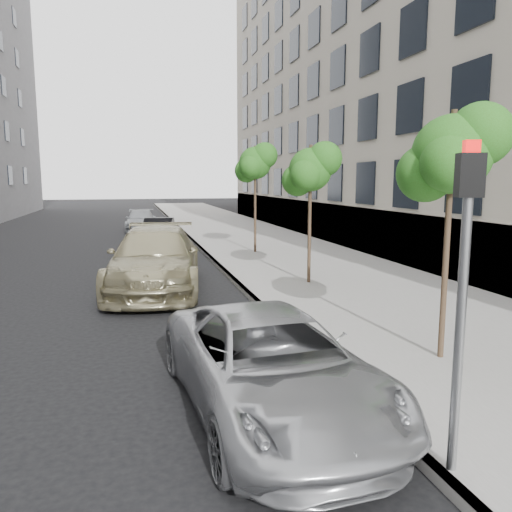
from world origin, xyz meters
name	(u,v)px	position (x,y,z in m)	size (l,w,h in m)	color
ground	(289,429)	(0.00, 0.00, 0.00)	(160.00, 160.00, 0.00)	black
sidewalk	(235,231)	(4.30, 24.00, 0.07)	(6.40, 72.00, 0.14)	gray
curb	(183,232)	(1.18, 24.00, 0.07)	(0.15, 72.00, 0.14)	#9E9B93
tree_near	(453,154)	(3.23, 1.50, 3.54)	(1.64, 1.44, 4.21)	#38281C
tree_mid	(311,170)	(3.23, 8.00, 3.42)	(1.61, 1.41, 4.08)	#38281C
tree_far	(256,163)	(3.23, 14.50, 3.82)	(1.68, 1.48, 4.51)	#38281C
signal_pole	(464,272)	(1.30, -1.47, 2.23)	(0.28, 0.24, 3.37)	#939699
minivan	(271,365)	(-0.10, 0.51, 0.68)	(2.24, 4.87, 1.35)	#AEB0B3
suv	(155,259)	(-1.21, 8.74, 0.88)	(2.47, 6.08, 1.76)	tan
sedan_blue	(163,242)	(-0.61, 14.42, 0.69)	(1.64, 4.07, 1.39)	#0F1A32
sedan_black	(159,231)	(-0.53, 19.01, 0.64)	(1.36, 3.90, 1.29)	black
sedan_rear	(141,221)	(-1.20, 25.92, 0.65)	(1.81, 4.45, 1.29)	gray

